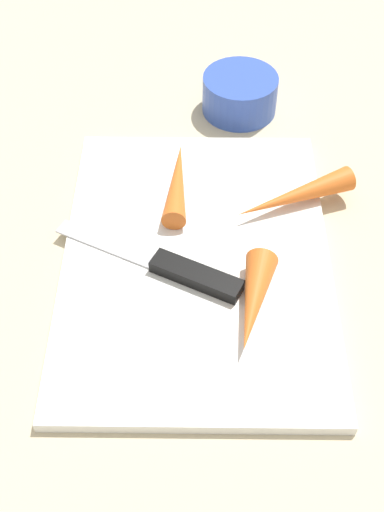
% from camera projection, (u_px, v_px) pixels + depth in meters
% --- Properties ---
extents(ground_plane, '(1.40, 1.40, 0.00)m').
position_uv_depth(ground_plane, '(192.00, 264.00, 0.65)').
color(ground_plane, '#C6B793').
extents(cutting_board, '(0.36, 0.26, 0.01)m').
position_uv_depth(cutting_board, '(192.00, 260.00, 0.65)').
color(cutting_board, white).
rests_on(cutting_board, ground_plane).
extents(knife, '(0.11, 0.19, 0.01)m').
position_uv_depth(knife, '(180.00, 271.00, 0.62)').
color(knife, '#B7B7BC').
rests_on(knife, cutting_board).
extents(carrot_medium, '(0.12, 0.03, 0.03)m').
position_uv_depth(carrot_medium, '(173.00, 181.00, 0.69)').
color(carrot_medium, orange).
rests_on(carrot_medium, cutting_board).
extents(carrot_longest, '(0.08, 0.13, 0.03)m').
position_uv_depth(carrot_longest, '(290.00, 196.00, 0.68)').
color(carrot_longest, orange).
rests_on(carrot_longest, cutting_board).
extents(carrot_shortest, '(0.11, 0.05, 0.03)m').
position_uv_depth(carrot_shortest, '(249.00, 302.00, 0.59)').
color(carrot_shortest, orange).
rests_on(carrot_shortest, cutting_board).
extents(small_bowl, '(0.09, 0.09, 0.05)m').
position_uv_depth(small_bowl, '(236.00, 94.00, 0.80)').
color(small_bowl, '#3351B2').
rests_on(small_bowl, ground_plane).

